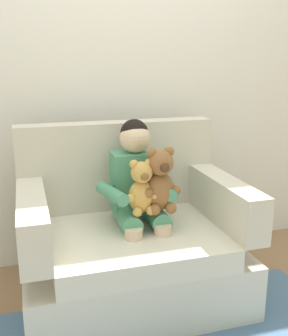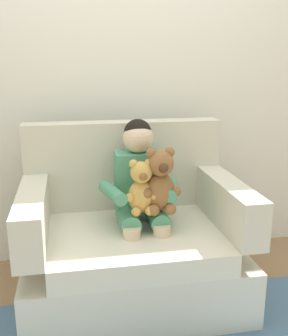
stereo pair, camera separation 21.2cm
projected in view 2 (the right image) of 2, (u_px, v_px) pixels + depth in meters
The scene contains 6 objects.
ground_plane at pixel (134, 297), 2.37m from camera, with size 8.00×8.00×0.00m, color #936D4C.
back_wall at pixel (116, 65), 2.64m from camera, with size 6.00×0.10×2.60m, color silver.
armchair at pixel (132, 244), 2.32m from camera, with size 1.19×0.85×0.97m.
seated_child at pixel (140, 187), 2.27m from camera, with size 0.45×0.39×0.82m.
plush_brown at pixel (160, 182), 2.14m from camera, with size 0.21×0.17×0.35m.
plush_honey at pixel (141, 188), 2.13m from camera, with size 0.17×0.14×0.29m.
Camera 2 is at (-0.33, -2.06, 1.34)m, focal length 43.66 mm.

